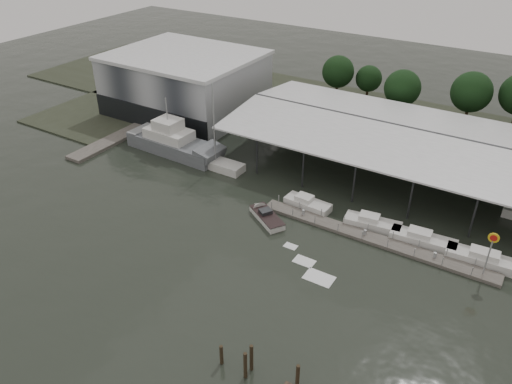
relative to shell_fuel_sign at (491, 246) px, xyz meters
The scene contains 17 objects.
ground 29.06m from the shell_fuel_sign, 159.69° to the right, with size 200.00×200.00×0.00m, color black.
land_strip_far 42.05m from the shell_fuel_sign, 130.15° to the left, with size 140.00×30.00×0.30m.
land_strip_west 70.03m from the shell_fuel_sign, 163.37° to the left, with size 20.00×40.00×0.30m.
storage_warehouse 58.52m from the shell_fuel_sign, 160.06° to the left, with size 24.50×20.50×10.50m.
covered_boat_shed 20.71m from the shell_fuel_sign, 119.05° to the left, with size 58.24×24.00×6.96m.
trawler_dock 57.26m from the shell_fuel_sign, behind, with size 3.00×18.00×0.50m.
floating_dock 12.57m from the shell_fuel_sign, behind, with size 28.00×2.00×1.40m.
shell_fuel_sign is the anchor object (origin of this frame).
grey_trawler 46.33m from the shell_fuel_sign, behind, with size 16.29×5.30×8.84m.
white_sailboat 38.92m from the shell_fuel_sign, behind, with size 9.83×2.68×12.80m.
speedboat_underway 25.29m from the shell_fuel_sign, behind, with size 15.58×10.27×2.00m.
moored_cruiser_0 21.91m from the shell_fuel_sign, behind, with size 6.06×2.55×1.70m.
moored_cruiser_1 13.64m from the shell_fuel_sign, 169.63° to the left, with size 6.88×3.06×1.70m.
moored_cruiser_2 8.08m from the shell_fuel_sign, 161.38° to the left, with size 7.49×2.80×1.70m.
moored_cruiser_3 4.02m from the shell_fuel_sign, 90.14° to the left, with size 8.80×2.72×1.70m.
mooring_pilings 28.66m from the shell_fuel_sign, 119.12° to the right, with size 6.93×8.47×3.44m.
horizon_tree_line 38.45m from the shell_fuel_sign, 98.37° to the left, with size 70.70×11.85×10.63m.
Camera 1 is at (28.02, -36.48, 34.55)m, focal length 35.00 mm.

